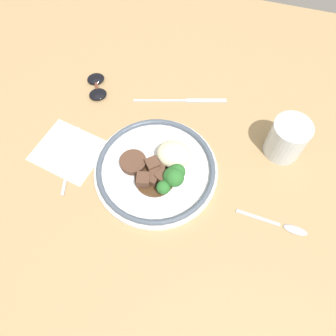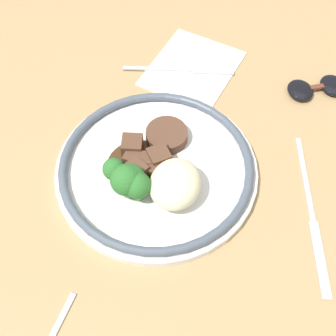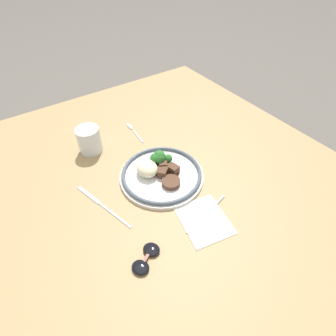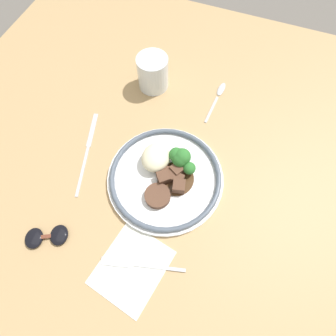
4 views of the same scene
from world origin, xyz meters
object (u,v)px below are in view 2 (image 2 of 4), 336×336
Objects in this scene: knife at (312,217)px; sunglasses at (317,88)px; fork at (189,70)px; plate at (155,170)px.

sunglasses is at bearing 169.44° from knife.
sunglasses is at bearing -9.97° from fork.
plate is 0.21m from knife.
sunglasses is at bearing 139.56° from plate.
sunglasses reaches higher than fork.
knife is at bearing -22.38° from sunglasses.
knife is at bearing -57.84° from fork.
knife is (0.21, 0.22, -0.00)m from fork.
plate is 2.68× the size of sunglasses.
knife is 2.24× the size of sunglasses.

